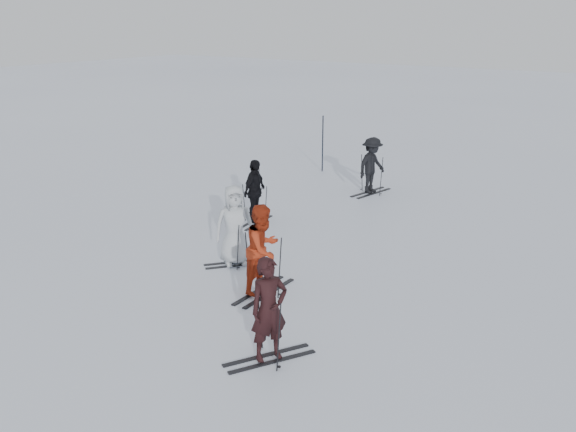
# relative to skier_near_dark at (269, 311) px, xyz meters

# --- Properties ---
(ground) EXTENTS (120.00, 120.00, 0.00)m
(ground) POSITION_rel_skier_near_dark_xyz_m (-2.60, 3.42, -0.93)
(ground) COLOR silver
(ground) RESTS_ON ground
(skier_near_dark) EXTENTS (0.72, 0.81, 1.85)m
(skier_near_dark) POSITION_rel_skier_near_dark_xyz_m (0.00, 0.00, 0.00)
(skier_near_dark) COLOR black
(skier_near_dark) RESTS_ON ground
(skier_red) EXTENTS (0.75, 0.96, 1.94)m
(skier_red) POSITION_rel_skier_near_dark_xyz_m (-1.74, 2.21, 0.05)
(skier_red) COLOR #A32C12
(skier_red) RESTS_ON ground
(skier_grey) EXTENTS (1.07, 1.11, 1.92)m
(skier_grey) POSITION_rel_skier_near_dark_xyz_m (-3.26, 3.15, 0.04)
(skier_grey) COLOR #B5BBBF
(skier_grey) RESTS_ON ground
(skier_uphill_left) EXTENTS (0.58, 1.12, 1.82)m
(skier_uphill_left) POSITION_rel_skier_near_dark_xyz_m (-4.80, 5.99, -0.02)
(skier_uphill_left) COLOR black
(skier_uphill_left) RESTS_ON ground
(skier_uphill_far) EXTENTS (0.90, 1.30, 1.86)m
(skier_uphill_far) POSITION_rel_skier_near_dark_xyz_m (-3.51, 10.73, 0.00)
(skier_uphill_far) COLOR black
(skier_uphill_far) RESTS_ON ground
(skis_near_dark) EXTENTS (1.92, 1.61, 1.24)m
(skis_near_dark) POSITION_rel_skier_near_dark_xyz_m (0.00, 0.00, -0.31)
(skis_near_dark) COLOR black
(skis_near_dark) RESTS_ON ground
(skis_red) EXTENTS (1.88, 1.01, 1.36)m
(skis_red) POSITION_rel_skier_near_dark_xyz_m (-1.74, 2.21, -0.25)
(skis_red) COLOR black
(skis_red) RESTS_ON ground
(skis_grey) EXTENTS (1.71, 1.62, 1.13)m
(skis_grey) POSITION_rel_skier_near_dark_xyz_m (-3.26, 3.15, -0.36)
(skis_grey) COLOR black
(skis_grey) RESTS_ON ground
(skis_uphill_left) EXTENTS (1.68, 1.04, 1.15)m
(skis_uphill_left) POSITION_rel_skier_near_dark_xyz_m (-4.80, 5.99, -0.35)
(skis_uphill_left) COLOR black
(skis_uphill_left) RESTS_ON ground
(skis_uphill_far) EXTENTS (1.95, 1.27, 1.32)m
(skis_uphill_far) POSITION_rel_skier_near_dark_xyz_m (-3.51, 10.73, -0.27)
(skis_uphill_far) COLOR black
(skis_uphill_far) RESTS_ON ground
(piste_marker) EXTENTS (0.05, 0.05, 2.12)m
(piste_marker) POSITION_rel_skier_near_dark_xyz_m (-6.48, 12.49, 0.14)
(piste_marker) COLOR black
(piste_marker) RESTS_ON ground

